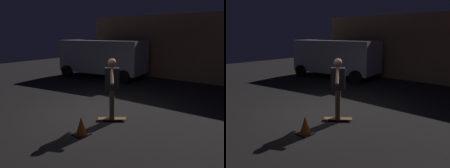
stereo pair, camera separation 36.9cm
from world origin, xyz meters
The scene contains 6 objects.
ground_plane centered at (0.00, 0.00, 0.00)m, with size 28.00×28.00×0.00m, color black.
low_building centered at (-0.14, 8.33, 1.69)m, with size 10.89×3.59×3.37m.
parked_van centered at (-3.68, 4.82, 1.16)m, with size 4.82×2.76×2.03m.
skateboard_ridden centered at (0.71, -0.07, 0.06)m, with size 0.74×0.64×0.07m.
skater centered at (0.71, -0.07, 1.04)m, with size 0.67×0.83×1.67m.
traffic_cone centered at (0.70, -1.25, 0.21)m, with size 0.34×0.34×0.46m.
Camera 2 is at (4.64, -4.58, 2.37)m, focal length 36.45 mm.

